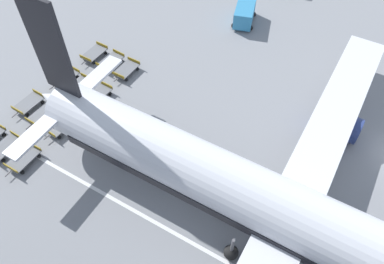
{
  "coord_description": "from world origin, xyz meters",
  "views": [
    {
      "loc": [
        24.41,
        -8.08,
        26.56
      ],
      "look_at": [
        6.1,
        -16.66,
        1.55
      ],
      "focal_mm": 35.0,
      "sensor_mm": 36.0,
      "label": 1
    }
  ],
  "objects_px": {
    "baggage_dolly_row_near_col_a": "(94,53)",
    "baggage_dolly_row_near_col_b": "(65,78)",
    "baggage_dolly_row_mid_a_col_a": "(111,61)",
    "baggage_dolly_row_mid_a_col_c": "(43,115)",
    "service_van": "(245,14)",
    "baggage_dolly_row_mid_a_col_d": "(5,147)",
    "baggage_dolly_row_near_col_c": "(29,103)",
    "baggage_dolly_row_mid_a_col_b": "(78,87)",
    "baggage_dolly_row_mid_b_col_c": "(61,125)",
    "baggage_dolly_row_mid_b_col_b": "(98,95)",
    "baggage_dolly_row_mid_b_col_d": "(24,159)",
    "baggage_dolly_row_mid_b_col_a": "(126,70)",
    "airplane": "(305,223)"
  },
  "relations": [
    {
      "from": "baggage_dolly_row_mid_a_col_b",
      "to": "baggage_dolly_row_mid_a_col_d",
      "type": "xyz_separation_m",
      "value": [
        8.9,
        -1.23,
        0.0
      ]
    },
    {
      "from": "baggage_dolly_row_near_col_a",
      "to": "baggage_dolly_row_near_col_b",
      "type": "xyz_separation_m",
      "value": [
        4.45,
        -0.52,
        0.0
      ]
    },
    {
      "from": "airplane",
      "to": "baggage_dolly_row_near_col_a",
      "type": "relative_size",
      "value": 13.62
    },
    {
      "from": "baggage_dolly_row_mid_a_col_b",
      "to": "baggage_dolly_row_near_col_b",
      "type": "bearing_deg",
      "value": -103.86
    },
    {
      "from": "baggage_dolly_row_near_col_a",
      "to": "baggage_dolly_row_near_col_b",
      "type": "relative_size",
      "value": 0.99
    },
    {
      "from": "baggage_dolly_row_mid_a_col_b",
      "to": "baggage_dolly_row_mid_b_col_b",
      "type": "height_order",
      "value": "same"
    },
    {
      "from": "baggage_dolly_row_mid_a_col_b",
      "to": "baggage_dolly_row_mid_b_col_a",
      "type": "height_order",
      "value": "same"
    },
    {
      "from": "baggage_dolly_row_near_col_c",
      "to": "service_van",
      "type": "bearing_deg",
      "value": 147.52
    },
    {
      "from": "baggage_dolly_row_mid_a_col_a",
      "to": "baggage_dolly_row_mid_a_col_c",
      "type": "bearing_deg",
      "value": -9.77
    },
    {
      "from": "baggage_dolly_row_mid_b_col_b",
      "to": "baggage_dolly_row_mid_b_col_d",
      "type": "distance_m",
      "value": 9.13
    },
    {
      "from": "baggage_dolly_row_near_col_a",
      "to": "baggage_dolly_row_mid_b_col_a",
      "type": "distance_m",
      "value": 4.57
    },
    {
      "from": "baggage_dolly_row_mid_b_col_c",
      "to": "baggage_dolly_row_mid_b_col_d",
      "type": "bearing_deg",
      "value": -7.59
    },
    {
      "from": "baggage_dolly_row_near_col_c",
      "to": "baggage_dolly_row_mid_a_col_a",
      "type": "relative_size",
      "value": 1.0
    },
    {
      "from": "baggage_dolly_row_mid_a_col_d",
      "to": "baggage_dolly_row_near_col_c",
      "type": "bearing_deg",
      "value": -161.49
    },
    {
      "from": "baggage_dolly_row_mid_a_col_a",
      "to": "baggage_dolly_row_mid_a_col_c",
      "type": "height_order",
      "value": "same"
    },
    {
      "from": "baggage_dolly_row_mid_a_col_a",
      "to": "baggage_dolly_row_mid_a_col_c",
      "type": "distance_m",
      "value": 9.21
    },
    {
      "from": "baggage_dolly_row_near_col_b",
      "to": "baggage_dolly_row_mid_b_col_a",
      "type": "bearing_deg",
      "value": 126.24
    },
    {
      "from": "baggage_dolly_row_near_col_b",
      "to": "baggage_dolly_row_mid_b_col_c",
      "type": "height_order",
      "value": "same"
    },
    {
      "from": "baggage_dolly_row_near_col_b",
      "to": "baggage_dolly_row_mid_b_col_d",
      "type": "distance_m",
      "value": 10.12
    },
    {
      "from": "baggage_dolly_row_near_col_c",
      "to": "baggage_dolly_row_mid_b_col_b",
      "type": "xyz_separation_m",
      "value": [
        -3.78,
        5.28,
        0.0
      ]
    },
    {
      "from": "baggage_dolly_row_near_col_b",
      "to": "baggage_dolly_row_mid_b_col_d",
      "type": "xyz_separation_m",
      "value": [
        9.66,
        3.02,
        0.0
      ]
    },
    {
      "from": "baggage_dolly_row_mid_b_col_d",
      "to": "baggage_dolly_row_mid_a_col_a",
      "type": "bearing_deg",
      "value": -179.19
    },
    {
      "from": "airplane",
      "to": "baggage_dolly_row_near_col_a",
      "type": "distance_m",
      "value": 27.99
    },
    {
      "from": "baggage_dolly_row_near_col_a",
      "to": "baggage_dolly_row_mid_b_col_d",
      "type": "height_order",
      "value": "same"
    },
    {
      "from": "service_van",
      "to": "baggage_dolly_row_mid_a_col_d",
      "type": "distance_m",
      "value": 29.42
    },
    {
      "from": "baggage_dolly_row_near_col_a",
      "to": "baggage_dolly_row_mid_a_col_b",
      "type": "xyz_separation_m",
      "value": [
        4.94,
        1.48,
        0.0
      ]
    },
    {
      "from": "baggage_dolly_row_near_col_c",
      "to": "baggage_dolly_row_mid_a_col_b",
      "type": "relative_size",
      "value": 1.0
    },
    {
      "from": "baggage_dolly_row_mid_a_col_b",
      "to": "baggage_dolly_row_mid_b_col_d",
      "type": "bearing_deg",
      "value": 6.35
    },
    {
      "from": "baggage_dolly_row_near_col_b",
      "to": "baggage_dolly_row_near_col_c",
      "type": "height_order",
      "value": "same"
    },
    {
      "from": "baggage_dolly_row_mid_b_col_b",
      "to": "baggage_dolly_row_mid_b_col_d",
      "type": "relative_size",
      "value": 1.01
    },
    {
      "from": "baggage_dolly_row_mid_b_col_d",
      "to": "baggage_dolly_row_mid_a_col_b",
      "type": "bearing_deg",
      "value": -173.65
    },
    {
      "from": "baggage_dolly_row_mid_a_col_a",
      "to": "baggage_dolly_row_mid_b_col_a",
      "type": "height_order",
      "value": "same"
    },
    {
      "from": "baggage_dolly_row_mid_b_col_b",
      "to": "service_van",
      "type": "bearing_deg",
      "value": 154.51
    },
    {
      "from": "baggage_dolly_row_near_col_b",
      "to": "baggage_dolly_row_mid_b_col_b",
      "type": "relative_size",
      "value": 1.0
    },
    {
      "from": "service_van",
      "to": "baggage_dolly_row_mid_b_col_a",
      "type": "relative_size",
      "value": 1.33
    },
    {
      "from": "baggage_dolly_row_mid_a_col_d",
      "to": "baggage_dolly_row_mid_b_col_c",
      "type": "distance_m",
      "value": 4.99
    },
    {
      "from": "baggage_dolly_row_mid_a_col_d",
      "to": "baggage_dolly_row_mid_b_col_c",
      "type": "bearing_deg",
      "value": 145.4
    },
    {
      "from": "baggage_dolly_row_mid_b_col_c",
      "to": "service_van",
      "type": "bearing_deg",
      "value": 157.54
    },
    {
      "from": "baggage_dolly_row_mid_b_col_a",
      "to": "baggage_dolly_row_mid_b_col_b",
      "type": "bearing_deg",
      "value": -8.45
    },
    {
      "from": "baggage_dolly_row_near_col_a",
      "to": "baggage_dolly_row_near_col_c",
      "type": "bearing_deg",
      "value": -9.1
    },
    {
      "from": "baggage_dolly_row_mid_a_col_d",
      "to": "airplane",
      "type": "bearing_deg",
      "value": 95.29
    },
    {
      "from": "airplane",
      "to": "baggage_dolly_row_near_col_c",
      "type": "xyz_separation_m",
      "value": [
        -2.66,
        -26.74,
        -3.1
      ]
    },
    {
      "from": "baggage_dolly_row_mid_a_col_c",
      "to": "baggage_dolly_row_mid_b_col_b",
      "type": "xyz_separation_m",
      "value": [
        -4.35,
        3.12,
        0.0
      ]
    },
    {
      "from": "baggage_dolly_row_mid_a_col_a",
      "to": "baggage_dolly_row_mid_b_col_a",
      "type": "xyz_separation_m",
      "value": [
        0.41,
        2.2,
        0.0
      ]
    },
    {
      "from": "baggage_dolly_row_near_col_a",
      "to": "baggage_dolly_row_mid_b_col_a",
      "type": "bearing_deg",
      "value": 80.39
    },
    {
      "from": "baggage_dolly_row_near_col_a",
      "to": "baggage_dolly_row_near_col_c",
      "type": "distance_m",
      "value": 8.97
    },
    {
      "from": "baggage_dolly_row_mid_a_col_b",
      "to": "baggage_dolly_row_mid_b_col_c",
      "type": "xyz_separation_m",
      "value": [
        4.79,
        1.6,
        0.0
      ]
    },
    {
      "from": "baggage_dolly_row_mid_b_col_a",
      "to": "baggage_dolly_row_mid_a_col_b",
      "type": "bearing_deg",
      "value": -35.92
    },
    {
      "from": "baggage_dolly_row_mid_a_col_a",
      "to": "baggage_dolly_row_mid_a_col_d",
      "type": "distance_m",
      "value": 13.64
    },
    {
      "from": "baggage_dolly_row_near_col_a",
      "to": "baggage_dolly_row_mid_b_col_b",
      "type": "xyz_separation_m",
      "value": [
        5.08,
        3.87,
        0.0
      ]
    }
  ]
}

